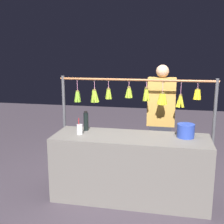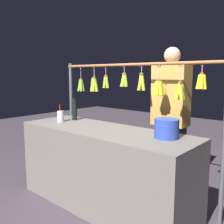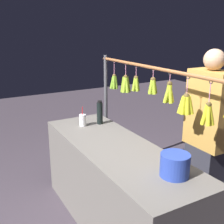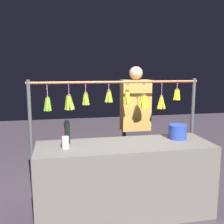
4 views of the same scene
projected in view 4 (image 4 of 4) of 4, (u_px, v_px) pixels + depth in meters
ground_plane at (124, 213)px, 3.12m from camera, size 12.00×12.00×0.00m
market_counter at (125, 179)px, 3.05m from camera, size 1.97×0.66×0.84m
display_rack at (117, 111)px, 3.38m from camera, size 2.17×0.14×1.54m
water_bottle at (67, 132)px, 2.99m from camera, size 0.06×0.06×0.26m
blue_bucket at (177, 132)px, 3.19m from camera, size 0.21×0.21×0.17m
drink_cup at (65, 142)px, 2.80m from camera, size 0.07×0.07×0.21m
vendor_person at (135, 127)px, 3.79m from camera, size 0.40×0.22×1.70m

